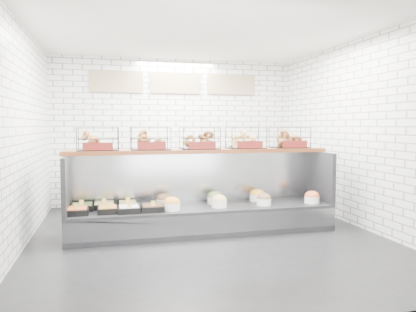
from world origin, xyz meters
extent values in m
plane|color=black|center=(0.00, 0.00, 0.00)|extent=(5.50, 5.50, 0.00)
cube|color=white|center=(0.00, 2.75, 1.50)|extent=(5.00, 0.02, 3.00)
cube|color=white|center=(-2.50, 0.00, 1.50)|extent=(0.02, 5.50, 3.00)
cube|color=white|center=(2.50, 0.00, 1.50)|extent=(0.02, 5.50, 3.00)
cube|color=white|center=(0.00, 0.00, 3.00)|extent=(5.00, 5.50, 0.02)
cube|color=tan|center=(-1.20, 2.72, 2.50)|extent=(1.05, 0.03, 0.42)
cube|color=tan|center=(0.00, 2.72, 2.50)|extent=(1.05, 0.03, 0.42)
cube|color=tan|center=(1.20, 2.72, 2.50)|extent=(1.05, 0.03, 0.42)
cube|color=black|center=(0.00, 0.30, 0.20)|extent=(4.00, 0.90, 0.40)
cube|color=#93969B|center=(0.00, -0.14, 0.22)|extent=(4.00, 0.03, 0.28)
cube|color=#93969B|center=(0.00, 0.71, 0.80)|extent=(4.00, 0.08, 0.80)
cube|color=black|center=(-1.97, 0.30, 0.80)|extent=(0.06, 0.90, 0.80)
cube|color=black|center=(1.97, 0.30, 0.80)|extent=(0.06, 0.90, 0.80)
cube|color=black|center=(-1.83, 0.15, 0.44)|extent=(0.32, 0.32, 0.08)
cube|color=orange|center=(-1.83, 0.15, 0.48)|extent=(0.27, 0.27, 0.04)
cube|color=#FDD458|center=(-1.83, 0.04, 0.53)|extent=(0.06, 0.01, 0.08)
cube|color=black|center=(-1.77, 0.43, 0.44)|extent=(0.33, 0.33, 0.08)
cube|color=olive|center=(-1.77, 0.43, 0.48)|extent=(0.28, 0.28, 0.04)
cube|color=#FDD458|center=(-1.77, 0.32, 0.53)|extent=(0.06, 0.01, 0.08)
cube|color=black|center=(-1.41, 0.13, 0.44)|extent=(0.28, 0.28, 0.08)
cube|color=orange|center=(-1.41, 0.13, 0.48)|extent=(0.24, 0.24, 0.04)
cube|color=#FDD458|center=(-1.41, 0.04, 0.53)|extent=(0.06, 0.01, 0.08)
cube|color=black|center=(-1.46, 0.47, 0.44)|extent=(0.32, 0.32, 0.08)
cube|color=#D6C883|center=(-1.46, 0.47, 0.48)|extent=(0.27, 0.27, 0.04)
cube|color=#FDD458|center=(-1.46, 0.36, 0.53)|extent=(0.06, 0.01, 0.08)
cube|color=black|center=(-1.12, 0.10, 0.44)|extent=(0.31, 0.31, 0.08)
cube|color=white|center=(-1.12, 0.10, 0.48)|extent=(0.27, 0.27, 0.04)
cube|color=#FDD458|center=(-1.12, -0.01, 0.53)|extent=(0.06, 0.01, 0.08)
cube|color=black|center=(-1.12, 0.45, 0.44)|extent=(0.28, 0.28, 0.08)
cube|color=#D4C96C|center=(-1.12, 0.45, 0.48)|extent=(0.24, 0.24, 0.04)
cube|color=#FDD458|center=(-1.12, 0.35, 0.53)|extent=(0.06, 0.01, 0.08)
cube|color=black|center=(-0.79, 0.12, 0.44)|extent=(0.32, 0.32, 0.08)
cube|color=brown|center=(-0.79, 0.12, 0.48)|extent=(0.27, 0.27, 0.04)
cube|color=#FDD458|center=(-0.79, 0.00, 0.53)|extent=(0.06, 0.01, 0.08)
cylinder|color=white|center=(-0.51, 0.10, 0.46)|extent=(0.25, 0.25, 0.11)
ellipsoid|color=orange|center=(-0.51, 0.10, 0.52)|extent=(0.24, 0.24, 0.17)
cylinder|color=white|center=(-0.57, 0.44, 0.46)|extent=(0.24, 0.24, 0.11)
ellipsoid|color=brown|center=(-0.57, 0.44, 0.52)|extent=(0.24, 0.24, 0.17)
cylinder|color=white|center=(0.22, 0.14, 0.46)|extent=(0.23, 0.23, 0.11)
ellipsoid|color=#E7C576|center=(0.22, 0.14, 0.52)|extent=(0.23, 0.23, 0.16)
cylinder|color=white|center=(0.24, 0.45, 0.46)|extent=(0.24, 0.24, 0.11)
ellipsoid|color=olive|center=(0.24, 0.45, 0.52)|extent=(0.24, 0.24, 0.17)
cylinder|color=white|center=(0.93, 0.12, 0.46)|extent=(0.22, 0.22, 0.11)
ellipsoid|color=brown|center=(0.93, 0.12, 0.52)|extent=(0.22, 0.22, 0.15)
cylinder|color=white|center=(0.96, 0.49, 0.46)|extent=(0.25, 0.25, 0.11)
ellipsoid|color=orange|center=(0.96, 0.49, 0.52)|extent=(0.24, 0.24, 0.17)
cylinder|color=white|center=(1.73, 0.10, 0.46)|extent=(0.23, 0.23, 0.11)
ellipsoid|color=#EC6032|center=(1.73, 0.10, 0.52)|extent=(0.23, 0.23, 0.16)
cube|color=#532511|center=(0.00, 0.52, 1.23)|extent=(4.10, 0.50, 0.06)
cube|color=black|center=(-1.53, 0.52, 1.43)|extent=(0.60, 0.38, 0.34)
cube|color=maroon|center=(-1.53, 0.32, 1.33)|extent=(0.42, 0.02, 0.11)
cube|color=black|center=(-0.77, 0.52, 1.43)|extent=(0.60, 0.38, 0.34)
cube|color=maroon|center=(-0.77, 0.32, 1.33)|extent=(0.42, 0.02, 0.11)
cube|color=black|center=(0.00, 0.52, 1.43)|extent=(0.60, 0.38, 0.34)
cube|color=maroon|center=(0.00, 0.32, 1.33)|extent=(0.42, 0.02, 0.11)
cube|color=black|center=(0.77, 0.52, 1.43)|extent=(0.60, 0.38, 0.34)
cube|color=maroon|center=(0.77, 0.32, 1.33)|extent=(0.42, 0.02, 0.11)
cube|color=black|center=(1.53, 0.52, 1.43)|extent=(0.60, 0.38, 0.34)
cube|color=maroon|center=(1.53, 0.32, 1.33)|extent=(0.42, 0.02, 0.11)
cube|color=#93969B|center=(0.00, 2.43, 0.45)|extent=(4.00, 0.60, 0.90)
cube|color=black|center=(-1.15, 2.37, 1.02)|extent=(0.40, 0.30, 0.24)
cube|color=silver|center=(-0.65, 2.48, 0.99)|extent=(0.35, 0.28, 0.18)
cylinder|color=#BB5C2E|center=(0.73, 2.50, 1.01)|extent=(0.09, 0.09, 0.22)
cube|color=black|center=(1.26, 2.41, 1.05)|extent=(0.30, 0.30, 0.30)
camera|label=1|loc=(-1.40, -5.66, 1.63)|focal=35.00mm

